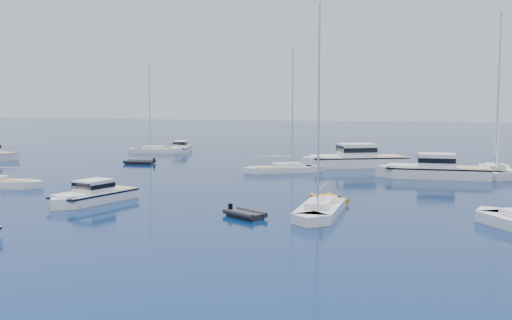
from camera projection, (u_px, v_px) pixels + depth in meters
The scene contains 12 objects.
ground at pixel (228, 238), 36.26m from camera, with size 400.00×400.00×0.00m, color navy.
motor_cruiser_left at pixel (93, 203), 48.64m from camera, with size 2.64×8.64×2.27m, color white, non-canonical shape.
motor_cruiser_centre at pixel (433, 178), 64.14m from camera, with size 3.70×12.08×3.17m, color silver, non-canonical shape.
motor_cruiser_distant at pixel (354, 167), 74.49m from camera, with size 4.11×13.44×3.53m, color white, non-canonical shape.
motor_cruiser_horizon at pixel (180, 152), 95.85m from camera, with size 2.53×8.27×2.17m, color silver, non-canonical shape.
sailboat_fore at pixel (320, 215), 43.51m from camera, with size 2.61×10.05×14.77m, color white, non-canonical shape.
sailboat_centre at pixel (284, 172), 68.98m from camera, with size 2.47×9.50×13.97m, color white, non-canonical shape.
sailboat_sails_r at pixel (495, 175), 66.38m from camera, with size 3.08×11.85×17.42m, color silver, non-canonical shape.
sailboat_far_l at pixel (156, 153), 93.95m from camera, with size 2.49×9.58×14.08m, color silver, non-canonical shape.
tender_yellow at pixel (329, 202), 49.07m from camera, with size 2.14×3.96×0.95m, color #C4790B, non-canonical shape.
tender_grey_near at pixel (245, 217), 42.61m from camera, with size 1.80×3.19×0.95m, color black, non-canonical shape.
tender_grey_far at pixel (140, 164), 78.09m from camera, with size 2.09×3.85×0.95m, color black, non-canonical shape.
Camera 1 is at (12.10, -33.60, 7.91)m, focal length 44.39 mm.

